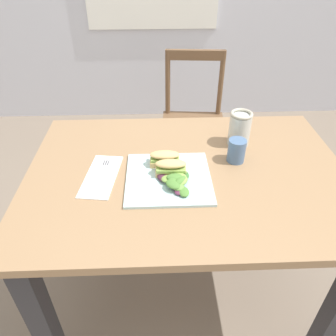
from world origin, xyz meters
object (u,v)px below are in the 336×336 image
chair_wooden_far (193,123)px  sandwich_half_back (165,158)px  dining_table (186,198)px  plate_lunch (168,178)px  mason_jar_iced_tea (239,130)px  cup_extra_side (237,151)px  fork_on_napkin (102,172)px  sandwich_half_front (171,168)px

chair_wooden_far → sandwich_half_back: bearing=-103.5°
dining_table → plate_lunch: (-0.07, -0.05, 0.14)m
mason_jar_iced_tea → cup_extra_side: (-0.04, -0.12, -0.02)m
sandwich_half_back → mason_jar_iced_tea: bearing=26.3°
mason_jar_iced_tea → cup_extra_side: size_ratio=1.56×
fork_on_napkin → plate_lunch: bearing=-10.2°
sandwich_half_front → cup_extra_side: (0.25, 0.09, 0.01)m
fork_on_napkin → cup_extra_side: cup_extra_side is taller
sandwich_half_back → fork_on_napkin: size_ratio=0.60×
sandwich_half_back → cup_extra_side: 0.27m
cup_extra_side → sandwich_half_front: bearing=-160.2°
fork_on_napkin → mason_jar_iced_tea: bearing=19.1°
dining_table → mason_jar_iced_tea: mason_jar_iced_tea is taller
dining_table → chair_wooden_far: 0.92m
sandwich_half_front → fork_on_napkin: size_ratio=0.60×
sandwich_half_front → plate_lunch: bearing=-120.6°
chair_wooden_far → fork_on_napkin: size_ratio=4.68×
chair_wooden_far → mason_jar_iced_tea: bearing=-82.3°
mason_jar_iced_tea → cup_extra_side: mason_jar_iced_tea is taller
mason_jar_iced_tea → cup_extra_side: bearing=-106.3°
chair_wooden_far → sandwich_half_front: size_ratio=7.81×
sandwich_half_front → dining_table: bearing=26.6°
chair_wooden_far → plate_lunch: 1.01m
sandwich_half_front → mason_jar_iced_tea: 0.36m
sandwich_half_back → cup_extra_side: bearing=6.2°
dining_table → plate_lunch: 0.16m
plate_lunch → sandwich_half_back: (-0.01, 0.08, 0.03)m
sandwich_half_front → cup_extra_side: 0.27m
plate_lunch → chair_wooden_far: bearing=78.1°
dining_table → cup_extra_side: bearing=17.4°
dining_table → sandwich_half_front: 0.19m
sandwich_half_back → cup_extra_side: cup_extra_side is taller
plate_lunch → mason_jar_iced_tea: size_ratio=2.12×
fork_on_napkin → cup_extra_side: size_ratio=2.06×
sandwich_half_back → cup_extra_side: (0.27, 0.03, 0.01)m
dining_table → cup_extra_side: (0.19, 0.06, 0.18)m
plate_lunch → fork_on_napkin: size_ratio=1.60×
chair_wooden_far → dining_table: bearing=-98.0°
plate_lunch → dining_table: bearing=33.1°
chair_wooden_far → fork_on_napkin: 1.05m
plate_lunch → sandwich_half_front: (0.01, 0.02, 0.03)m
mason_jar_iced_tea → sandwich_half_front: bearing=-143.5°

